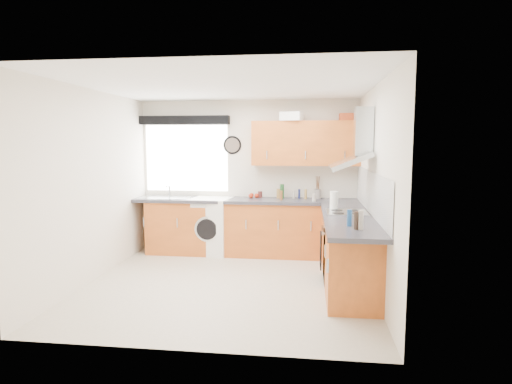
# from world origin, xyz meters

# --- Properties ---
(ground_plane) EXTENTS (3.60, 3.60, 0.00)m
(ground_plane) POSITION_xyz_m (0.00, 0.00, 0.00)
(ground_plane) COLOR beige
(ceiling) EXTENTS (3.60, 3.60, 0.02)m
(ceiling) POSITION_xyz_m (0.00, 0.00, 2.50)
(ceiling) COLOR white
(ceiling) RESTS_ON wall_back
(wall_back) EXTENTS (3.60, 0.02, 2.50)m
(wall_back) POSITION_xyz_m (0.00, 1.80, 1.25)
(wall_back) COLOR silver
(wall_back) RESTS_ON ground_plane
(wall_front) EXTENTS (3.60, 0.02, 2.50)m
(wall_front) POSITION_xyz_m (0.00, -1.80, 1.25)
(wall_front) COLOR silver
(wall_front) RESTS_ON ground_plane
(wall_left) EXTENTS (0.02, 3.60, 2.50)m
(wall_left) POSITION_xyz_m (-1.80, 0.00, 1.25)
(wall_left) COLOR silver
(wall_left) RESTS_ON ground_plane
(wall_right) EXTENTS (0.02, 3.60, 2.50)m
(wall_right) POSITION_xyz_m (1.80, 0.00, 1.25)
(wall_right) COLOR silver
(wall_right) RESTS_ON ground_plane
(window) EXTENTS (1.40, 0.02, 1.10)m
(window) POSITION_xyz_m (-1.05, 1.79, 1.55)
(window) COLOR white
(window) RESTS_ON wall_back
(window_blind) EXTENTS (1.50, 0.18, 0.14)m
(window_blind) POSITION_xyz_m (-1.05, 1.70, 2.18)
(window_blind) COLOR black
(window_blind) RESTS_ON wall_back
(splashback) EXTENTS (0.01, 3.00, 0.54)m
(splashback) POSITION_xyz_m (1.79, 0.30, 1.18)
(splashback) COLOR white
(splashback) RESTS_ON wall_right
(base_cab_back) EXTENTS (3.00, 0.58, 0.86)m
(base_cab_back) POSITION_xyz_m (-0.10, 1.51, 0.43)
(base_cab_back) COLOR #AA501C
(base_cab_back) RESTS_ON ground_plane
(base_cab_corner) EXTENTS (0.60, 0.60, 0.86)m
(base_cab_corner) POSITION_xyz_m (1.50, 1.50, 0.43)
(base_cab_corner) COLOR #AA501C
(base_cab_corner) RESTS_ON ground_plane
(base_cab_right) EXTENTS (0.58, 2.10, 0.86)m
(base_cab_right) POSITION_xyz_m (1.51, 0.15, 0.43)
(base_cab_right) COLOR #AA501C
(base_cab_right) RESTS_ON ground_plane
(worktop_back) EXTENTS (3.60, 0.62, 0.05)m
(worktop_back) POSITION_xyz_m (0.00, 1.50, 0.89)
(worktop_back) COLOR #2C2B32
(worktop_back) RESTS_ON base_cab_back
(worktop_right) EXTENTS (0.62, 2.42, 0.05)m
(worktop_right) POSITION_xyz_m (1.50, 0.00, 0.89)
(worktop_right) COLOR #2C2B32
(worktop_right) RESTS_ON base_cab_right
(sink) EXTENTS (0.84, 0.46, 0.10)m
(sink) POSITION_xyz_m (-1.33, 1.50, 0.95)
(sink) COLOR #B1BAC1
(sink) RESTS_ON worktop_back
(oven) EXTENTS (0.56, 0.58, 0.85)m
(oven) POSITION_xyz_m (1.50, 0.30, 0.42)
(oven) COLOR black
(oven) RESTS_ON ground_plane
(hob_plate) EXTENTS (0.52, 0.52, 0.01)m
(hob_plate) POSITION_xyz_m (1.50, 0.30, 0.92)
(hob_plate) COLOR #B1BAC1
(hob_plate) RESTS_ON worktop_right
(extractor_hood) EXTENTS (0.52, 0.78, 0.66)m
(extractor_hood) POSITION_xyz_m (1.60, 0.30, 1.77)
(extractor_hood) COLOR #B1BAC1
(extractor_hood) RESTS_ON wall_right
(upper_cabinets) EXTENTS (1.70, 0.35, 0.70)m
(upper_cabinets) POSITION_xyz_m (0.95, 1.62, 1.80)
(upper_cabinets) COLOR #AA501C
(upper_cabinets) RESTS_ON wall_back
(washing_machine) EXTENTS (0.70, 0.68, 0.91)m
(washing_machine) POSITION_xyz_m (-0.57, 1.52, 0.46)
(washing_machine) COLOR white
(washing_machine) RESTS_ON ground_plane
(wall_clock) EXTENTS (0.30, 0.04, 0.30)m
(wall_clock) POSITION_xyz_m (-0.26, 1.78, 1.77)
(wall_clock) COLOR black
(wall_clock) RESTS_ON wall_back
(casserole) EXTENTS (0.37, 0.30, 0.13)m
(casserole) POSITION_xyz_m (0.72, 1.52, 2.22)
(casserole) COLOR white
(casserole) RESTS_ON upper_cabinets
(storage_box) EXTENTS (0.26, 0.22, 0.12)m
(storage_box) POSITION_xyz_m (1.60, 1.69, 2.21)
(storage_box) COLOR #CA4E23
(storage_box) RESTS_ON upper_cabinets
(utensil_pot) EXTENTS (0.13, 0.13, 0.15)m
(utensil_pot) POSITION_xyz_m (1.15, 1.70, 0.98)
(utensil_pot) COLOR gray
(utensil_pot) RESTS_ON worktop_back
(kitchen_roll) EXTENTS (0.12, 0.12, 0.25)m
(kitchen_roll) POSITION_xyz_m (1.35, 0.58, 1.03)
(kitchen_roll) COLOR white
(kitchen_roll) RESTS_ON worktop_right
(tomato_cluster) EXTENTS (0.18, 0.18, 0.07)m
(tomato_cluster) POSITION_xyz_m (0.10, 1.65, 0.95)
(tomato_cluster) COLOR #A7240E
(tomato_cluster) RESTS_ON worktop_back
(jar_0) EXTENTS (0.07, 0.07, 0.23)m
(jar_0) POSITION_xyz_m (0.58, 1.65, 1.03)
(jar_0) COLOR #1B4D1F
(jar_0) RESTS_ON worktop_back
(jar_1) EXTENTS (0.07, 0.07, 0.11)m
(jar_1) POSITION_xyz_m (0.22, 1.66, 0.96)
(jar_1) COLOR #491D1A
(jar_1) RESTS_ON worktop_back
(jar_2) EXTENTS (0.06, 0.06, 0.11)m
(jar_2) POSITION_xyz_m (1.09, 1.35, 0.97)
(jar_2) COLOR #AFA395
(jar_2) RESTS_ON worktop_back
(jar_3) EXTENTS (0.04, 0.04, 0.15)m
(jar_3) POSITION_xyz_m (0.86, 1.69, 0.98)
(jar_3) COLOR navy
(jar_3) RESTS_ON worktop_back
(jar_4) EXTENTS (0.05, 0.05, 0.13)m
(jar_4) POSITION_xyz_m (0.77, 1.68, 0.97)
(jar_4) COLOR #B7AF9C
(jar_4) RESTS_ON worktop_back
(jar_5) EXTENTS (0.04, 0.04, 0.16)m
(jar_5) POSITION_xyz_m (1.14, 1.67, 0.99)
(jar_5) COLOR black
(jar_5) RESTS_ON worktop_back
(jar_6) EXTENTS (0.04, 0.04, 0.15)m
(jar_6) POSITION_xyz_m (0.58, 1.41, 0.99)
(jar_6) COLOR brown
(jar_6) RESTS_ON worktop_back
(jar_7) EXTENTS (0.07, 0.07, 0.15)m
(jar_7) POSITION_xyz_m (0.53, 1.66, 0.99)
(jar_7) COLOR olive
(jar_7) RESTS_ON worktop_back
(jar_8) EXTENTS (0.04, 0.04, 0.16)m
(jar_8) POSITION_xyz_m (0.96, 1.62, 0.99)
(jar_8) COLOR olive
(jar_8) RESTS_ON worktop_back
(bottle_0) EXTENTS (0.06, 0.06, 0.20)m
(bottle_0) POSITION_xyz_m (1.55, -0.78, 1.01)
(bottle_0) COLOR #A2978A
(bottle_0) RESTS_ON worktop_right
(bottle_1) EXTENTS (0.05, 0.05, 0.15)m
(bottle_1) POSITION_xyz_m (1.51, -0.71, 0.99)
(bottle_1) COLOR #AEA794
(bottle_1) RESTS_ON worktop_right
(bottle_2) EXTENTS (0.06, 0.06, 0.19)m
(bottle_2) POSITION_xyz_m (1.50, -0.77, 1.00)
(bottle_2) COLOR black
(bottle_2) RESTS_ON worktop_right
(bottle_3) EXTENTS (0.05, 0.05, 0.18)m
(bottle_3) POSITION_xyz_m (1.45, -0.58, 1.00)
(bottle_3) COLOR navy
(bottle_3) RESTS_ON worktop_right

